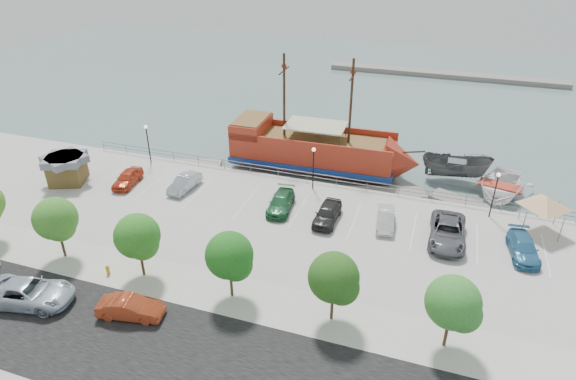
% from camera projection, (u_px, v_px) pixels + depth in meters
% --- Properties ---
extents(ground, '(160.00, 160.00, 0.00)m').
position_uv_depth(ground, '(292.00, 233.00, 41.50)').
color(ground, slate).
extents(street, '(100.00, 8.00, 0.04)m').
position_uv_depth(street, '(205.00, 365.00, 27.74)').
color(street, black).
rests_on(street, land_slab).
extents(sidewalk, '(100.00, 4.00, 0.05)m').
position_uv_depth(sidewalk, '(246.00, 298.00, 32.72)').
color(sidewalk, beige).
rests_on(sidewalk, land_slab).
extents(seawall_railing, '(50.00, 0.06, 1.00)m').
position_uv_depth(seawall_railing, '(316.00, 178.00, 47.24)').
color(seawall_railing, '#5B5E61').
rests_on(seawall_railing, land_slab).
extents(far_shore, '(40.00, 3.00, 0.80)m').
position_uv_depth(far_shore, '(444.00, 74.00, 84.15)').
color(far_shore, gray).
rests_on(far_shore, ground).
extents(pirate_ship, '(20.33, 6.14, 12.76)m').
position_uv_depth(pirate_ship, '(326.00, 152.00, 51.08)').
color(pirate_ship, '#A22A17').
rests_on(pirate_ship, ground).
extents(patrol_boat, '(7.07, 3.04, 2.68)m').
position_uv_depth(patrol_boat, '(456.00, 169.00, 49.35)').
color(patrol_boat, '#4B4C4E').
rests_on(patrol_boat, ground).
extents(speedboat, '(7.20, 8.91, 1.63)m').
position_uv_depth(speedboat, '(500.00, 188.00, 46.81)').
color(speedboat, white).
rests_on(speedboat, ground).
extents(dock_west, '(6.62, 3.67, 0.36)m').
position_uv_depth(dock_west, '(192.00, 164.00, 53.14)').
color(dock_west, gray).
rests_on(dock_west, ground).
extents(dock_mid, '(8.06, 4.52, 0.44)m').
position_uv_depth(dock_mid, '(385.00, 193.00, 47.18)').
color(dock_mid, gray).
rests_on(dock_mid, ground).
extents(dock_east, '(7.81, 5.03, 0.43)m').
position_uv_depth(dock_east, '(471.00, 207.00, 44.94)').
color(dock_east, gray).
rests_on(dock_east, ground).
extents(shed, '(4.45, 4.45, 2.81)m').
position_uv_depth(shed, '(67.00, 168.00, 46.90)').
color(shed, brown).
rests_on(shed, land_slab).
extents(canopy_tent, '(4.46, 4.46, 3.68)m').
position_uv_depth(canopy_tent, '(547.00, 196.00, 38.58)').
color(canopy_tent, slate).
rests_on(canopy_tent, land_slab).
extents(street_van, '(6.43, 3.90, 1.67)m').
position_uv_depth(street_van, '(28.00, 293.00, 32.00)').
color(street_van, '#A7B3C0').
rests_on(street_van, street).
extents(street_sedan, '(4.47, 2.29, 1.41)m').
position_uv_depth(street_sedan, '(130.00, 308.00, 30.92)').
color(street_sedan, '#AC3B1D').
rests_on(street_sedan, street).
extents(fire_hydrant, '(0.27, 0.27, 0.78)m').
position_uv_depth(fire_hydrant, '(108.00, 270.00, 34.79)').
color(fire_hydrant, '#BF800D').
rests_on(fire_hydrant, sidewalk).
extents(lamp_post_left, '(0.36, 0.36, 4.28)m').
position_uv_depth(lamp_post_left, '(147.00, 137.00, 50.04)').
color(lamp_post_left, black).
rests_on(lamp_post_left, land_slab).
extents(lamp_post_mid, '(0.36, 0.36, 4.28)m').
position_uv_depth(lamp_post_mid, '(313.00, 161.00, 45.00)').
color(lamp_post_mid, black).
rests_on(lamp_post_mid, land_slab).
extents(lamp_post_right, '(0.36, 0.36, 4.28)m').
position_uv_depth(lamp_post_right, '(496.00, 187.00, 40.51)').
color(lamp_post_right, black).
rests_on(lamp_post_right, land_slab).
extents(tree_b, '(3.30, 3.20, 5.00)m').
position_uv_depth(tree_b, '(57.00, 221.00, 35.23)').
color(tree_b, '#473321').
rests_on(tree_b, sidewalk).
extents(tree_c, '(3.30, 3.20, 5.00)m').
position_uv_depth(tree_c, '(139.00, 238.00, 33.27)').
color(tree_c, '#473321').
rests_on(tree_c, sidewalk).
extents(tree_d, '(3.30, 3.20, 5.00)m').
position_uv_depth(tree_d, '(231.00, 258.00, 31.31)').
color(tree_d, '#473321').
rests_on(tree_d, sidewalk).
extents(tree_e, '(3.30, 3.20, 5.00)m').
position_uv_depth(tree_e, '(336.00, 280.00, 29.35)').
color(tree_e, '#473321').
rests_on(tree_e, sidewalk).
extents(tree_f, '(3.30, 3.20, 5.00)m').
position_uv_depth(tree_f, '(455.00, 305.00, 27.39)').
color(tree_f, '#473321').
rests_on(tree_f, sidewalk).
extents(parked_car_a, '(2.20, 4.35, 1.42)m').
position_uv_depth(parked_car_a, '(127.00, 178.00, 46.79)').
color(parked_car_a, '#BC391C').
rests_on(parked_car_a, land_slab).
extents(parked_car_b, '(1.77, 4.27, 1.37)m').
position_uv_depth(parked_car_b, '(185.00, 183.00, 45.96)').
color(parked_car_b, '#9CA3AD').
rests_on(parked_car_b, land_slab).
extents(parked_car_d, '(2.40, 4.89, 1.37)m').
position_uv_depth(parked_car_d, '(281.00, 202.00, 42.71)').
color(parked_car_d, '#225F36').
rests_on(parked_car_d, land_slab).
extents(parked_car_e, '(1.87, 4.53, 1.54)m').
position_uv_depth(parked_car_e, '(327.00, 213.00, 40.94)').
color(parked_car_e, black).
rests_on(parked_car_e, land_slab).
extents(parked_car_f, '(1.92, 4.20, 1.34)m').
position_uv_depth(parked_car_f, '(385.00, 219.00, 40.38)').
color(parked_car_f, silver).
rests_on(parked_car_f, land_slab).
extents(parked_car_g, '(2.85, 6.03, 1.66)m').
position_uv_depth(parked_car_g, '(447.00, 232.00, 38.34)').
color(parked_car_g, '#56575D').
rests_on(parked_car_g, land_slab).
extents(parked_car_h, '(2.46, 4.88, 1.36)m').
position_uv_depth(parked_car_h, '(523.00, 248.00, 36.72)').
color(parked_car_h, teal).
rests_on(parked_car_h, land_slab).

